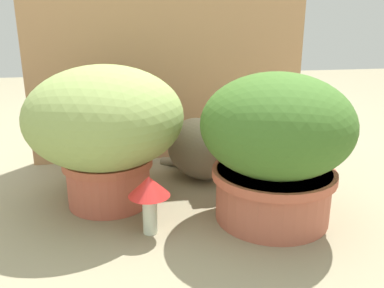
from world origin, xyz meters
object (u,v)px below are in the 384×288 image
(leafy_planter, at_px, (276,143))
(cat, at_px, (204,146))
(grass_planter, at_px, (105,126))
(mushroom_ornament_red, at_px, (149,192))

(leafy_planter, distance_m, cat, 0.36)
(grass_planter, xyz_separation_m, leafy_planter, (0.46, -0.19, -0.02))
(grass_planter, xyz_separation_m, cat, (0.33, 0.13, -0.12))
(leafy_planter, distance_m, mushroom_ornament_red, 0.37)
(mushroom_ornament_red, bearing_deg, grass_planter, 117.30)
(leafy_planter, relative_size, cat, 1.20)
(grass_planter, height_order, cat, grass_planter)
(cat, bearing_deg, mushroom_ornament_red, -122.55)
(grass_planter, height_order, mushroom_ornament_red, grass_planter)
(grass_planter, height_order, leafy_planter, grass_planter)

